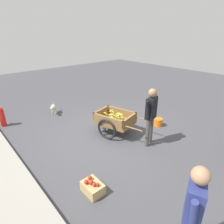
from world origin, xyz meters
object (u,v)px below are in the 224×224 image
(fruit_cart, at_px, (115,120))
(plastic_bucket, at_px, (158,122))
(fire_hydrant, at_px, (2,117))
(bystander_person, at_px, (193,210))
(apple_crate, at_px, (93,187))
(vendor_person, at_px, (151,112))
(dog, at_px, (53,108))

(fruit_cart, xyz_separation_m, plastic_bucket, (-0.63, -1.42, -0.31))
(fire_hydrant, height_order, bystander_person, bystander_person)
(fruit_cart, height_order, apple_crate, fruit_cart)
(fire_hydrant, bearing_deg, vendor_person, -145.17)
(dog, bearing_deg, fire_hydrant, 83.40)
(fruit_cart, height_order, vendor_person, vendor_person)
(plastic_bucket, xyz_separation_m, bystander_person, (-2.66, 3.16, 0.83))
(dog, xyz_separation_m, bystander_person, (-5.95, 0.96, 0.69))
(fire_hydrant, distance_m, apple_crate, 4.38)
(vendor_person, relative_size, fire_hydrant, 2.44)
(fire_hydrant, relative_size, bystander_person, 0.42)
(fruit_cart, relative_size, bystander_person, 1.11)
(fruit_cart, xyz_separation_m, fire_hydrant, (2.86, 2.49, -0.11))
(vendor_person, relative_size, dog, 2.80)
(bystander_person, bearing_deg, fire_hydrant, 7.02)
(vendor_person, xyz_separation_m, fire_hydrant, (3.98, 2.77, -0.65))
(fruit_cart, xyz_separation_m, bystander_person, (-3.29, 1.73, 0.52))
(vendor_person, relative_size, plastic_bucket, 5.87)
(fruit_cart, xyz_separation_m, vendor_person, (-1.12, -0.27, 0.54))
(fruit_cart, relative_size, vendor_person, 1.09)
(dog, xyz_separation_m, plastic_bucket, (-3.29, -2.19, -0.14))
(vendor_person, height_order, plastic_bucket, vendor_person)
(dog, xyz_separation_m, fire_hydrant, (0.20, 1.72, 0.06))
(dog, distance_m, plastic_bucket, 3.96)
(vendor_person, bearing_deg, plastic_bucket, -67.00)
(plastic_bucket, bearing_deg, fire_hydrant, 48.27)
(apple_crate, bearing_deg, dog, -16.00)
(fruit_cart, bearing_deg, fire_hydrant, 41.07)
(dog, distance_m, bystander_person, 6.07)
(plastic_bucket, height_order, bystander_person, bystander_person)
(vendor_person, relative_size, apple_crate, 3.71)
(fire_hydrant, xyz_separation_m, apple_crate, (-4.34, -0.53, -0.21))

